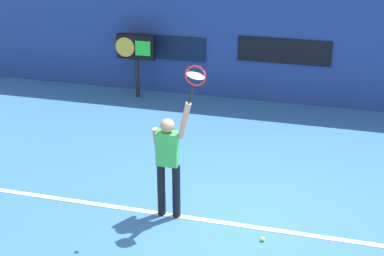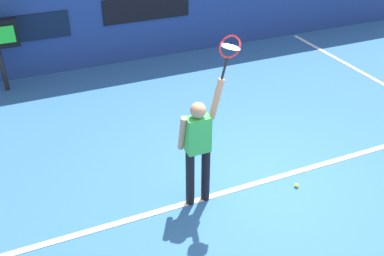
{
  "view_description": "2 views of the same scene",
  "coord_description": "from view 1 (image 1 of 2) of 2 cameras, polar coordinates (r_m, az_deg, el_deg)",
  "views": [
    {
      "loc": [
        1.31,
        -7.55,
        4.96
      ],
      "look_at": [
        -0.77,
        0.17,
        1.52
      ],
      "focal_mm": 53.45,
      "sensor_mm": 36.0,
      "label": 1
    },
    {
      "loc": [
        -3.22,
        -4.66,
        4.46
      ],
      "look_at": [
        -1.12,
        0.23,
        1.18
      ],
      "focal_mm": 41.22,
      "sensor_mm": 36.0,
      "label": 2
    }
  ],
  "objects": [
    {
      "name": "ground_plane",
      "position": [
        9.13,
        4.48,
        -9.69
      ],
      "size": [
        18.0,
        18.0,
        0.0
      ],
      "primitive_type": "plane",
      "color": "#2D609E"
    },
    {
      "name": "back_wall",
      "position": [
        13.75,
        9.33,
        9.34
      ],
      "size": [
        18.0,
        0.2,
        3.41
      ],
      "primitive_type": "cube",
      "color": "navy",
      "rests_on": "ground_plane"
    },
    {
      "name": "sponsor_banner_center",
      "position": [
        13.74,
        9.16,
        7.58
      ],
      "size": [
        2.2,
        0.03,
        0.6
      ],
      "primitive_type": "cube",
      "color": "black"
    },
    {
      "name": "sponsor_banner_portside",
      "position": [
        14.37,
        -2.93,
        8.04
      ],
      "size": [
        2.2,
        0.03,
        0.6
      ],
      "primitive_type": "cube",
      "color": "#0C1933"
    },
    {
      "name": "court_baseline",
      "position": [
        9.13,
        4.5,
        -9.61
      ],
      "size": [
        10.0,
        0.1,
        0.01
      ],
      "primitive_type": "cube",
      "color": "white",
      "rests_on": "ground_plane"
    },
    {
      "name": "tennis_player",
      "position": [
        8.87,
        -2.38,
        -3.13
      ],
      "size": [
        0.62,
        0.31,
        1.98
      ],
      "color": "black",
      "rests_on": "ground_plane"
    },
    {
      "name": "tennis_racket",
      "position": [
        8.24,
        0.31,
        5.02
      ],
      "size": [
        0.38,
        0.27,
        0.63
      ],
      "color": "black"
    },
    {
      "name": "scoreboard_clock",
      "position": [
        14.07,
        -5.62,
        7.82
      ],
      "size": [
        0.96,
        0.2,
        1.59
      ],
      "color": "black",
      "rests_on": "ground_plane"
    },
    {
      "name": "spare_ball",
      "position": [
        8.79,
        7.04,
        -10.95
      ],
      "size": [
        0.07,
        0.07,
        0.07
      ],
      "primitive_type": "sphere",
      "color": "#CCE033",
      "rests_on": "ground_plane"
    }
  ]
}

